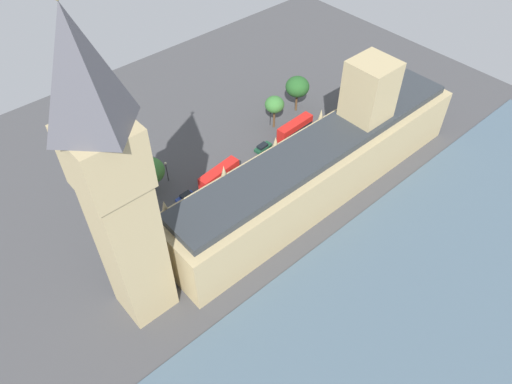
{
  "coord_description": "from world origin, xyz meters",
  "views": [
    {
      "loc": [
        -49.45,
        59.91,
        76.02
      ],
      "look_at": [
        1.0,
        15.25,
        7.53
      ],
      "focal_mm": 33.53,
      "sensor_mm": 36.0,
      "label": 1
    }
  ],
  "objects": [
    {
      "name": "plane_tree_trailing",
      "position": [
        22.64,
        -18.2,
        7.28
      ],
      "size": [
        6.17,
        6.17,
        9.94
      ],
      "color": "brown",
      "rests_on": "ground"
    },
    {
      "name": "street_lamp_slot_11",
      "position": [
        22.41,
        -8.57,
        4.22
      ],
      "size": [
        0.56,
        0.56,
        6.01
      ],
      "color": "black",
      "rests_on": "ground"
    },
    {
      "name": "plane_tree_far_end",
      "position": [
        23.68,
        30.14,
        7.55
      ],
      "size": [
        6.99,
        6.99,
        10.55
      ],
      "color": "brown",
      "rests_on": "ground"
    },
    {
      "name": "car_blue_opposite_hall",
      "position": [
        14.92,
        23.5,
        0.89
      ],
      "size": [
        2.03,
        4.44,
        1.74
      ],
      "rotation": [
        0.0,
        0.0,
        0.04
      ],
      "color": "navy",
      "rests_on": "ground"
    },
    {
      "name": "plane_tree_slot_10",
      "position": [
        21.92,
        27.17,
        6.14
      ],
      "size": [
        6.44,
        6.44,
        8.9
      ],
      "color": "brown",
      "rests_on": "ground"
    },
    {
      "name": "river_thames",
      "position": [
        -35.65,
        0.0,
        0.12
      ],
      "size": [
        44.91,
        131.59,
        0.25
      ],
      "primitive_type": "cube",
      "color": "#475B6B",
      "rests_on": "ground"
    },
    {
      "name": "car_dark_green_kerbside",
      "position": [
        16.22,
        -0.48,
        0.89
      ],
      "size": [
        2.24,
        4.76,
        1.74
      ],
      "rotation": [
        0.0,
        0.0,
        3.23
      ],
      "color": "#19472D",
      "rests_on": "ground"
    },
    {
      "name": "street_lamp_slot_12",
      "position": [
        22.57,
        22.89,
        3.98
      ],
      "size": [
        0.56,
        0.56,
        5.61
      ],
      "color": "black",
      "rests_on": "ground"
    },
    {
      "name": "double_decker_bus_under_trees",
      "position": [
        13.75,
        14.9,
        2.63
      ],
      "size": [
        3.73,
        10.72,
        4.75
      ],
      "rotation": [
        0.0,
        0.0,
        3.26
      ],
      "color": "red",
      "rests_on": "ground"
    },
    {
      "name": "parliament_building",
      "position": [
        -1.99,
        -1.68,
        7.71
      ],
      "size": [
        14.11,
        75.18,
        26.97
      ],
      "color": "tan",
      "rests_on": "ground"
    },
    {
      "name": "ground_plane",
      "position": [
        0.0,
        0.0,
        0.0
      ],
      "size": [
        146.21,
        146.21,
        0.0
      ],
      "primitive_type": "plane",
      "color": "#424244"
    },
    {
      "name": "pedestrian_midblock",
      "position": [
        8.18,
        19.79,
        0.67
      ],
      "size": [
        0.53,
        0.61,
        1.49
      ],
      "rotation": [
        0.0,
        0.0,
        3.47
      ],
      "color": "black",
      "rests_on": "ground"
    },
    {
      "name": "clock_tower",
      "position": [
        -1.1,
        43.54,
        29.14
      ],
      "size": [
        9.34,
        9.34,
        56.32
      ],
      "color": "tan",
      "rests_on": "ground"
    },
    {
      "name": "plane_tree_corner",
      "position": [
        21.25,
        -8.82,
        6.81
      ],
      "size": [
        4.85,
        4.85,
        8.94
      ],
      "color": "brown",
      "rests_on": "ground"
    },
    {
      "name": "double_decker_bus_near_tower",
      "position": [
        14.66,
        -9.73,
        2.63
      ],
      "size": [
        3.1,
        10.62,
        4.75
      ],
      "rotation": [
        0.0,
        0.0,
        0.05
      ],
      "color": "red",
      "rests_on": "ground"
    },
    {
      "name": "pedestrian_leading",
      "position": [
        7.98,
        1.68,
        0.69
      ],
      "size": [
        0.57,
        0.64,
        1.53
      ],
      "rotation": [
        0.0,
        0.0,
        5.85
      ],
      "color": "maroon",
      "rests_on": "ground"
    },
    {
      "name": "car_white_by_river_gate",
      "position": [
        13.02,
        -26.2,
        0.89
      ],
      "size": [
        2.29,
        4.59,
        1.74
      ],
      "rotation": [
        0.0,
        0.0,
        3.26
      ],
      "color": "silver",
      "rests_on": "ground"
    }
  ]
}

